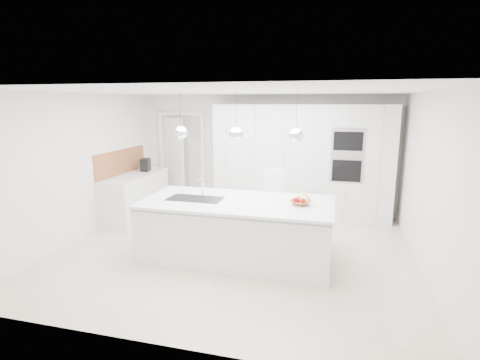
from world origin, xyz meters
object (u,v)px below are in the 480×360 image
(island_base, at_px, (236,232))
(espresso_machine, at_px, (146,165))
(fruit_bowl, at_px, (301,202))
(bar_stool_right, at_px, (311,216))
(bar_stool_left, at_px, (273,205))

(island_base, relative_size, espresso_machine, 10.25)
(fruit_bowl, distance_m, bar_stool_right, 0.94)
(bar_stool_right, bearing_deg, island_base, -149.31)
(island_base, distance_m, bar_stool_right, 1.37)
(island_base, height_order, espresso_machine, espresso_machine)
(island_base, relative_size, bar_stool_right, 2.82)
(espresso_machine, height_order, bar_stool_left, bar_stool_left)
(island_base, bearing_deg, fruit_bowl, 3.84)
(bar_stool_left, relative_size, bar_stool_right, 1.22)
(fruit_bowl, height_order, espresso_machine, espresso_machine)
(island_base, xyz_separation_m, bar_stool_right, (1.04, 0.89, 0.07))
(fruit_bowl, relative_size, espresso_machine, 1.05)
(fruit_bowl, height_order, bar_stool_right, bar_stool_right)
(fruit_bowl, bearing_deg, island_base, -176.16)
(bar_stool_right, bearing_deg, espresso_machine, 153.92)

